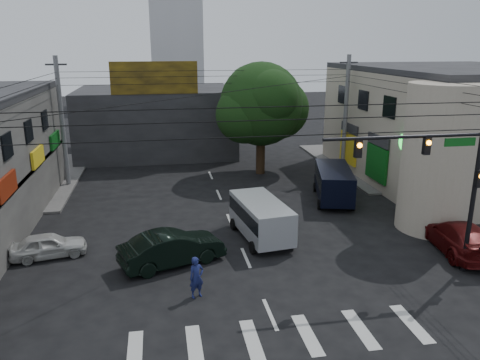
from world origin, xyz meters
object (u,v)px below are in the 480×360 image
object	(u,v)px
maroon_sedan	(458,237)
traffic_officer	(196,277)
traffic_gantry	(442,170)
navy_van	(333,185)
street_tree	(261,104)
utility_pole_far_right	(345,116)
white_compact	(48,245)
dark_sedan	(172,248)
silver_minivan	(261,220)
utility_pole_far_left	(62,123)

from	to	relation	value
maroon_sedan	traffic_officer	bearing A→B (deg)	17.58
traffic_officer	traffic_gantry	bearing A→B (deg)	-21.70
traffic_gantry	navy_van	world-z (taller)	traffic_gantry
street_tree	utility_pole_far_right	world-z (taller)	utility_pole_far_right
street_tree	traffic_gantry	xyz separation A→B (m)	(3.82, -18.00, -0.64)
white_compact	traffic_officer	size ratio (longest dim) A/B	2.14
utility_pole_far_right	maroon_sedan	xyz separation A→B (m)	(0.00, -15.06, -3.82)
street_tree	dark_sedan	distance (m)	17.45
maroon_sedan	utility_pole_far_right	bearing A→B (deg)	-81.68
maroon_sedan	silver_minivan	bearing A→B (deg)	-10.87
white_compact	maroon_sedan	size ratio (longest dim) A/B	0.66
utility_pole_far_right	white_compact	xyz separation A→B (m)	(-19.86, -12.22, -4.00)
dark_sedan	silver_minivan	world-z (taller)	silver_minivan
utility_pole_far_right	white_compact	size ratio (longest dim) A/B	2.47
traffic_gantry	navy_van	bearing A→B (deg)	93.06
white_compact	silver_minivan	distance (m)	10.58
navy_van	traffic_officer	xyz separation A→B (m)	(-9.90, -10.74, -0.22)
traffic_gantry	dark_sedan	world-z (taller)	traffic_gantry
maroon_sedan	navy_van	world-z (taller)	navy_van
utility_pole_far_left	white_compact	xyz separation A→B (m)	(1.14, -12.22, -4.00)
maroon_sedan	street_tree	bearing A→B (deg)	-59.65
white_compact	traffic_officer	xyz separation A→B (m)	(6.72, -4.98, 0.27)
navy_van	traffic_officer	size ratio (longest dim) A/B	3.32
street_tree	utility_pole_far_left	size ratio (longest dim) A/B	0.95
maroon_sedan	traffic_officer	distance (m)	13.31
dark_sedan	traffic_officer	bearing A→B (deg)	175.13
street_tree	white_compact	bearing A→B (deg)	-135.29
traffic_gantry	utility_pole_far_right	world-z (taller)	utility_pole_far_right
utility_pole_far_right	white_compact	bearing A→B (deg)	-148.39
silver_minivan	traffic_officer	xyz separation A→B (m)	(-3.84, -5.38, -0.17)
maroon_sedan	dark_sedan	bearing A→B (deg)	4.17
white_compact	traffic_officer	world-z (taller)	traffic_officer
utility_pole_far_right	dark_sedan	world-z (taller)	utility_pole_far_right
utility_pole_far_right	silver_minivan	size ratio (longest dim) A/B	1.82
street_tree	silver_minivan	distance (m)	13.86
dark_sedan	silver_minivan	xyz separation A→B (m)	(4.70, 2.22, 0.23)
utility_pole_far_right	silver_minivan	xyz separation A→B (m)	(-9.29, -11.83, -3.56)
white_compact	navy_van	xyz separation A→B (m)	(16.62, 5.76, 0.49)
utility_pole_far_right	silver_minivan	bearing A→B (deg)	-128.15
utility_pole_far_left	utility_pole_far_right	bearing A→B (deg)	0.00
utility_pole_far_right	silver_minivan	world-z (taller)	utility_pole_far_right
street_tree	utility_pole_far_left	xyz separation A→B (m)	(-14.50, -1.00, -0.87)
utility_pole_far_right	silver_minivan	distance (m)	15.46
traffic_gantry	traffic_officer	xyz separation A→B (m)	(-10.46, -0.20, -3.96)
traffic_gantry	white_compact	world-z (taller)	traffic_gantry
street_tree	silver_minivan	world-z (taller)	street_tree
navy_van	white_compact	bearing A→B (deg)	123.82
traffic_officer	navy_van	bearing A→B (deg)	24.55
dark_sedan	traffic_officer	xyz separation A→B (m)	(0.86, -3.16, 0.07)
traffic_gantry	maroon_sedan	size ratio (longest dim) A/B	1.28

